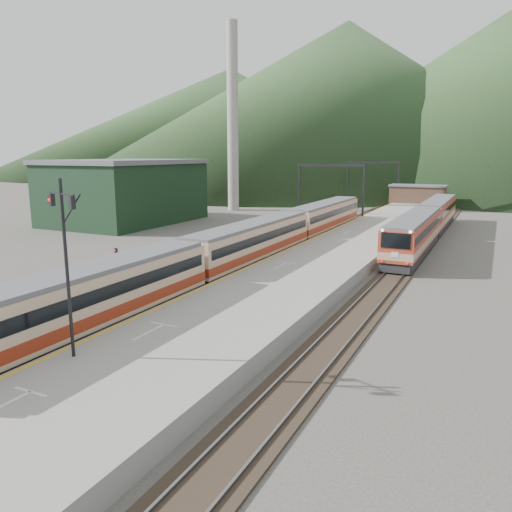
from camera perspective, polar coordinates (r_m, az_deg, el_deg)
The scene contains 16 objects.
track_main at distance 56.06m, azimuth 6.49°, elevation 1.98°, with size 2.60×200.00×0.23m.
track_far at distance 57.89m, azimuth 1.82°, elevation 2.36°, with size 2.60×200.00×0.23m.
track_second at distance 53.41m, azimuth 18.19°, elevation 0.99°, with size 2.60×200.00×0.23m.
platform at distance 52.50m, azimuth 11.53°, elevation 1.64°, with size 8.00×100.00×1.00m, color gray.
gantry_near at distance 70.51m, azimuth 8.52°, elevation 8.41°, with size 9.55×0.25×8.00m.
gantry_far at distance 94.63m, azimuth 13.17°, elevation 9.03°, with size 9.55×0.25×8.00m.
warehouse at distance 71.46m, azimuth -14.68°, elevation 7.19°, with size 14.50×20.50×8.60m.
smokestack at distance 84.60m, azimuth -2.68°, elevation 15.42°, with size 1.80×1.80×30.00m, color #9E998E.
station_shed at distance 91.29m, azimuth 18.00°, elevation 6.79°, with size 9.40×4.40×3.10m.
hill_a at distance 211.40m, azimuth 10.28°, elevation 17.06°, with size 180.00×180.00×60.00m, color #253F1E.
hill_d at distance 288.18m, azimuth -2.87°, elevation 15.23°, with size 200.00×200.00×55.00m, color #253F1E.
main_train at distance 42.00m, azimuth -0.40°, elevation 1.39°, with size 2.79×57.26×3.40m.
second_train at distance 58.16m, azimuth 19.02°, elevation 3.59°, with size 2.73×37.26×3.34m.
signal_mast at distance 21.59m, azimuth -20.94°, elevation 0.50°, with size 2.11×0.82×7.45m.
short_signal_b at distance 47.72m, azimuth -0.96°, elevation 2.06°, with size 0.25×0.21×2.27m.
short_signal_c at distance 39.90m, azimuth -15.67°, elevation -0.28°, with size 0.25×0.20×2.27m.
Camera 1 is at (18.37, -12.14, 9.41)m, focal length 35.00 mm.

